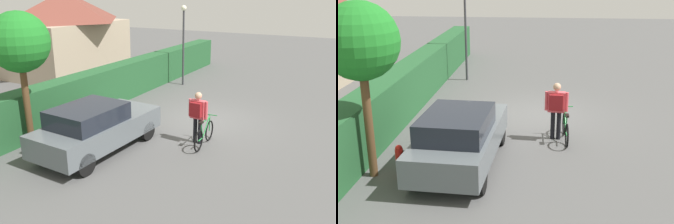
{
  "view_description": "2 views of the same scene",
  "coord_description": "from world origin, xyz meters",
  "views": [
    {
      "loc": [
        -12.45,
        -5.12,
        4.82
      ],
      "look_at": [
        -2.98,
        0.07,
        1.21
      ],
      "focal_mm": 39.02,
      "sensor_mm": 36.0,
      "label": 1
    },
    {
      "loc": [
        -14.56,
        -0.26,
        5.0
      ],
      "look_at": [
        -3.55,
        0.77,
        1.27
      ],
      "focal_mm": 46.77,
      "sensor_mm": 36.0,
      "label": 2
    }
  ],
  "objects": [
    {
      "name": "bicycle",
      "position": [
        -2.29,
        -0.88,
        0.39
      ],
      "size": [
        1.68,
        0.5,
        0.93
      ],
      "color": "black",
      "rests_on": "ground"
    },
    {
      "name": "tree_kerbside",
      "position": [
        -5.04,
        3.95,
        3.33
      ],
      "size": [
        1.82,
        1.82,
        4.28
      ],
      "color": "brown",
      "rests_on": "ground"
    },
    {
      "name": "street_lamp",
      "position": [
        4.64,
        3.34,
        2.67
      ],
      "size": [
        0.28,
        0.28,
        4.11
      ],
      "color": "#38383D",
      "rests_on": "ground"
    },
    {
      "name": "hedge_row",
      "position": [
        0.0,
        4.69,
        0.82
      ],
      "size": [
        21.33,
        0.9,
        1.64
      ],
      "primitive_type": "cube",
      "color": "#23562D",
      "rests_on": "ground"
    },
    {
      "name": "ground_plane",
      "position": [
        0.0,
        0.0,
        0.0
      ],
      "size": [
        60.0,
        60.0,
        0.0
      ],
      "primitive_type": "plane",
      "color": "#535353"
    },
    {
      "name": "person_rider",
      "position": [
        -2.2,
        -0.59,
        1.07
      ],
      "size": [
        0.38,
        0.69,
        1.74
      ],
      "color": "black",
      "rests_on": "ground"
    },
    {
      "name": "fire_hydrant",
      "position": [
        -4.96,
        3.29,
        0.41
      ],
      "size": [
        0.2,
        0.2,
        0.81
      ],
      "color": "red",
      "rests_on": "ground"
    },
    {
      "name": "parked_car_near",
      "position": [
        -4.28,
        1.89,
        0.81
      ],
      "size": [
        4.42,
        2.02,
        1.56
      ],
      "color": "slate",
      "rests_on": "ground"
    }
  ]
}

